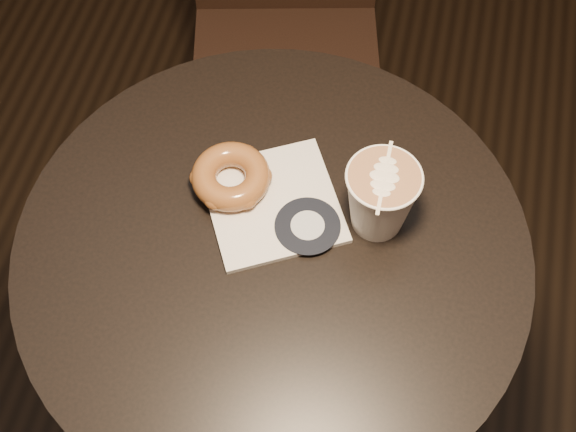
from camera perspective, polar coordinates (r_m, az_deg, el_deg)
The scene contains 5 objects.
cafe_table at distance 1.26m, azimuth -0.97°, elevation -6.43°, with size 0.70×0.70×0.75m.
chair at distance 1.66m, azimuth -0.16°, elevation 15.07°, with size 0.46×0.46×0.96m.
pastry_bag at distance 1.11m, azimuth -1.08°, elevation 0.91°, with size 0.17×0.17×0.01m, color silver.
doughnut at distance 1.11m, azimuth -4.09°, elevation 2.83°, with size 0.11×0.11×0.04m, color brown.
latte_cup at distance 1.06m, azimuth 6.58°, elevation 1.21°, with size 0.10×0.10×0.11m, color white, non-canonical shape.
Camera 1 is at (0.13, -0.49, 1.70)m, focal length 50.00 mm.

